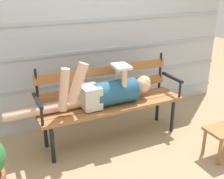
# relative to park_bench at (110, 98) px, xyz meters

# --- Properties ---
(ground_plane) EXTENTS (12.00, 12.00, 0.00)m
(ground_plane) POSITION_rel_park_bench_xyz_m (-0.00, -0.20, -0.52)
(ground_plane) COLOR tan
(house_siding) EXTENTS (4.22, 0.08, 2.31)m
(house_siding) POSITION_rel_park_bench_xyz_m (-0.00, 0.58, 0.64)
(house_siding) COLOR #B2BCC6
(house_siding) RESTS_ON ground
(park_bench) EXTENTS (1.75, 0.44, 0.94)m
(park_bench) POSITION_rel_park_bench_xyz_m (0.00, 0.00, 0.00)
(park_bench) COLOR #9E6638
(park_bench) RESTS_ON ground
(reclining_person) EXTENTS (1.71, 0.28, 0.57)m
(reclining_person) POSITION_rel_park_bench_xyz_m (-0.10, -0.07, 0.11)
(reclining_person) COLOR #23567A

